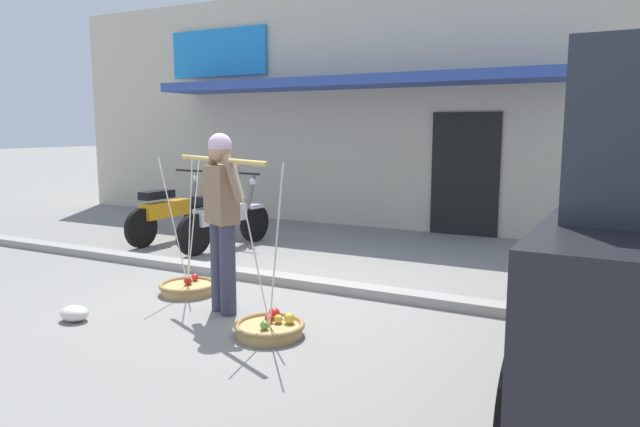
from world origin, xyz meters
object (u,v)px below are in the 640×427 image
object	(u,v)px
fruit_vendor	(222,211)
fruit_basket_left_side	(270,327)
motorcycle_nearest_shop	(169,212)
plastic_litter_bag	(74,313)
fruit_basket_right_side	(188,286)
motorcycle_second_in_row	(224,218)

from	to	relation	value
fruit_vendor	fruit_basket_left_side	size ratio (longest dim) A/B	1.17
motorcycle_nearest_shop	plastic_litter_bag	size ratio (longest dim) A/B	6.51
fruit_basket_right_side	motorcycle_nearest_shop	world-z (taller)	fruit_basket_right_side
fruit_basket_right_side	plastic_litter_bag	world-z (taller)	fruit_basket_right_side
fruit_basket_right_side	plastic_litter_bag	distance (m)	1.22
motorcycle_nearest_shop	plastic_litter_bag	bearing A→B (deg)	-60.97
motorcycle_nearest_shop	fruit_vendor	bearing A→B (deg)	-40.56
fruit_vendor	fruit_basket_right_side	world-z (taller)	fruit_vendor
fruit_vendor	plastic_litter_bag	distance (m)	1.62
fruit_basket_left_side	fruit_basket_right_side	bearing A→B (deg)	155.25
fruit_basket_left_side	plastic_litter_bag	distance (m)	1.85
fruit_basket_right_side	fruit_basket_left_side	bearing A→B (deg)	-24.75
fruit_basket_left_side	plastic_litter_bag	size ratio (longest dim) A/B	5.18
fruit_basket_left_side	fruit_vendor	bearing A→B (deg)	155.53
motorcycle_second_in_row	plastic_litter_bag	distance (m)	3.34
fruit_vendor	motorcycle_second_in_row	xyz separation A→B (m)	(-1.79, 2.40, -0.52)
fruit_basket_right_side	motorcycle_nearest_shop	bearing A→B (deg)	135.38
fruit_vendor	motorcycle_second_in_row	size ratio (longest dim) A/B	0.93
fruit_basket_right_side	motorcycle_nearest_shop	distance (m)	3.06
fruit_basket_left_side	motorcycle_second_in_row	world-z (taller)	fruit_basket_left_side
plastic_litter_bag	fruit_basket_right_side	bearing A→B (deg)	74.36
fruit_basket_left_side	motorcycle_second_in_row	distance (m)	3.73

